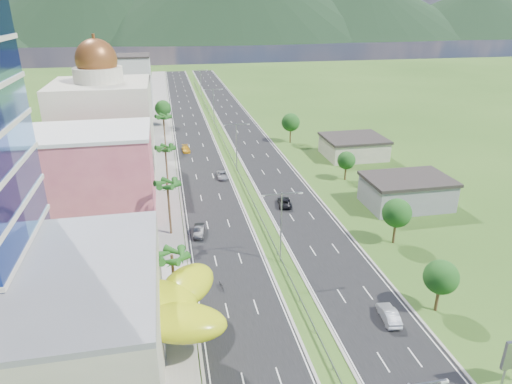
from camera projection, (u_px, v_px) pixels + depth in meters
ground at (299, 302)px, 58.08m from camera, size 500.00×500.00×0.00m
road_left at (191, 129)px, 138.22m from camera, size 11.00×260.00×0.04m
road_right at (240, 126)px, 140.97m from camera, size 11.00×260.00×0.04m
sidewalk_left at (160, 130)px, 136.47m from camera, size 7.00×260.00×0.12m
median_guardrail at (224, 142)px, 123.05m from camera, size 0.10×216.06×0.76m
streetlight_median_b at (281, 220)px, 64.56m from camera, size 6.04×0.25×11.00m
streetlight_median_c at (236, 142)px, 100.79m from camera, size 6.04×0.25×11.00m
streetlight_median_d at (213, 102)px, 141.55m from camera, size 6.04×0.25×11.00m
streetlight_median_e at (201, 80)px, 182.31m from camera, size 6.04×0.25×11.00m
mall_podium at (5, 330)px, 44.69m from camera, size 30.00×24.00×11.00m
lime_canopy at (133, 307)px, 48.89m from camera, size 18.00×15.00×7.40m
pink_shophouse at (94, 176)px, 79.08m from camera, size 20.00×15.00×15.00m
domed_building at (104, 123)px, 98.44m from camera, size 20.00×20.00×28.70m
midrise_grey at (120, 113)px, 122.55m from camera, size 16.00×15.00×16.00m
midrise_beige at (125, 102)px, 143.05m from camera, size 16.00×15.00×13.00m
midrise_white at (128, 83)px, 162.93m from camera, size 16.00×15.00×18.00m
shed_near at (406, 193)px, 84.89m from camera, size 15.00×10.00×5.00m
shed_far at (353, 148)px, 112.55m from camera, size 14.00×12.00×4.40m
palm_tree_b at (172, 258)px, 54.36m from camera, size 3.60×3.60×8.10m
palm_tree_c at (167, 186)px, 71.92m from camera, size 3.60×3.60×9.60m
palm_tree_d at (165, 150)px, 93.12m from camera, size 3.60×3.60×8.60m
palm_tree_e at (163, 118)px, 115.47m from camera, size 3.60×3.60×9.40m
leafy_tree_lfar at (163, 108)px, 139.16m from camera, size 4.90×4.90×8.05m
leafy_tree_ra at (441, 277)px, 54.65m from camera, size 4.20×4.20×6.90m
leafy_tree_rb at (397, 213)px, 70.45m from camera, size 4.55×4.55×7.47m
leafy_tree_rc at (346, 160)px, 96.66m from camera, size 3.85×3.85×6.33m
leafy_tree_rd at (291, 122)px, 122.65m from camera, size 4.90×4.90×8.05m
mountain_ridge at (232, 40)px, 476.66m from camera, size 860.00×140.00×90.00m
car_dark_left at (199, 231)px, 74.48m from camera, size 2.29×4.83×1.53m
car_silver_mid_left at (222, 175)px, 98.96m from camera, size 2.26×4.82×1.33m
car_yellow_far_left at (186, 149)px, 116.70m from camera, size 2.16×4.75×1.35m
car_silver_right at (389, 314)px, 54.38m from camera, size 2.20×4.90×1.56m
car_dark_far_right at (285, 202)px, 85.45m from camera, size 3.08×5.39×1.42m
motorcycle at (221, 284)px, 60.50m from camera, size 0.85×2.07×1.29m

